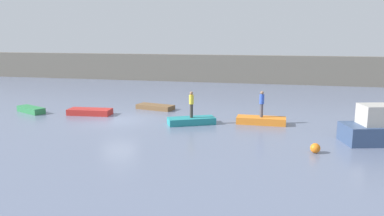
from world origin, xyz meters
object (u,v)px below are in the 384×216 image
Objects in this scene: rowboat_red at (90,112)px; rowboat_brown at (155,107)px; person_blue_shirt at (262,103)px; mooring_buoy at (315,148)px; person_yellow_shirt at (191,103)px; rowboat_teal at (191,121)px; rowboat_orange at (261,120)px; rowboat_green at (31,110)px.

rowboat_red reaches higher than rowboat_brown.
person_blue_shirt is at bearing -7.84° from rowboat_brown.
person_yellow_shirt is at bearing 147.94° from mooring_buoy.
mooring_buoy is at bearing -62.84° from person_blue_shirt.
rowboat_red is 8.56m from person_yellow_shirt.
person_blue_shirt is (4.68, 1.18, 0.01)m from person_yellow_shirt.
rowboat_teal is at bearing -165.80° from person_blue_shirt.
rowboat_brown is 5.96× the size of mooring_buoy.
person_blue_shirt is at bearing -12.26° from rowboat_teal.
rowboat_orange is 1.84× the size of person_yellow_shirt.
person_yellow_shirt reaches higher than rowboat_orange.
rowboat_red is at bearing 144.78° from rowboat_teal.
rowboat_teal is at bearing 21.17° from rowboat_green.
mooring_buoy is at bearing 9.85° from rowboat_green.
rowboat_red is at bearing 29.03° from rowboat_green.
rowboat_green is 18.05m from person_blue_shirt.
person_blue_shirt reaches higher than rowboat_teal.
rowboat_teal is 4.83m from rowboat_orange.
mooring_buoy reaches higher than rowboat_red.
rowboat_teal is at bearing -34.53° from rowboat_brown.
rowboat_red is (4.96, 0.32, -0.00)m from rowboat_green.
mooring_buoy reaches higher than rowboat_orange.
mooring_buoy reaches higher than rowboat_green.
rowboat_teal is 6.20× the size of mooring_buoy.
rowboat_teal is at bearing -13.60° from rowboat_red.
rowboat_orange is 4.98m from person_yellow_shirt.
rowboat_red is 0.99× the size of rowboat_orange.
rowboat_green is at bearing -179.06° from rowboat_orange.
mooring_buoy is at bearing -62.59° from rowboat_orange.
rowboat_red is 1.82× the size of person_yellow_shirt.
rowboat_green is at bearing -145.57° from rowboat_brown.
rowboat_red is 5.32m from rowboat_brown.
mooring_buoy is at bearing -58.52° from rowboat_teal.
rowboat_red is at bearing 159.11° from mooring_buoy.
mooring_buoy reaches higher than rowboat_brown.
rowboat_green is 0.84× the size of rowboat_red.
rowboat_green is at bearing -179.31° from person_blue_shirt.
rowboat_green is 0.86× the size of rowboat_teal.
rowboat_teal is 1.24m from person_yellow_shirt.
rowboat_brown is at bearing 33.04° from rowboat_red.
rowboat_teal is at bearing 147.94° from mooring_buoy.
rowboat_red is 13.04m from rowboat_orange.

